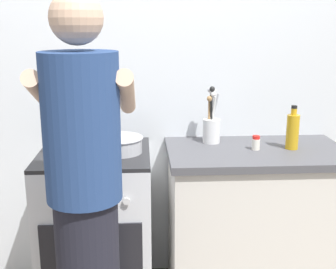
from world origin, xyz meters
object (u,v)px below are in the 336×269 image
at_px(stove_range, 97,228).
at_px(utensil_crock, 211,125).
at_px(oil_bottle, 293,131).
at_px(person, 86,207).
at_px(pot, 67,144).
at_px(spice_bottle, 256,143).
at_px(mixing_bowl, 120,144).

bearing_deg(stove_range, utensil_crock, 13.67).
distance_m(oil_bottle, person, 1.25).
relative_size(pot, utensil_crock, 0.73).
height_order(stove_range, spice_bottle, spice_bottle).
xyz_separation_m(pot, spice_bottle, (1.03, 0.02, -0.02)).
bearing_deg(oil_bottle, mixing_bowl, -179.04).
xyz_separation_m(spice_bottle, oil_bottle, (0.20, 0.01, 0.06)).
xyz_separation_m(stove_range, spice_bottle, (0.89, -0.00, 0.49)).
xyz_separation_m(mixing_bowl, oil_bottle, (0.95, 0.02, 0.05)).
distance_m(stove_range, utensil_crock, 0.88).
distance_m(stove_range, pot, 0.53).
relative_size(spice_bottle, person, 0.05).
bearing_deg(oil_bottle, pot, -178.77).
distance_m(mixing_bowl, utensil_crock, 0.56).
height_order(spice_bottle, oil_bottle, oil_bottle).
height_order(spice_bottle, person, person).
height_order(stove_range, pot, pot).
xyz_separation_m(stove_range, pot, (-0.14, -0.02, 0.51)).
distance_m(stove_range, person, 0.76).
height_order(mixing_bowl, person, person).
xyz_separation_m(utensil_crock, spice_bottle, (0.22, -0.17, -0.07)).
relative_size(utensil_crock, person, 0.19).
bearing_deg(pot, oil_bottle, 1.23).
distance_m(pot, mixing_bowl, 0.28).
bearing_deg(stove_range, person, -87.40).
bearing_deg(oil_bottle, spice_bottle, -177.51).
xyz_separation_m(pot, mixing_bowl, (0.28, 0.01, -0.01)).
relative_size(stove_range, person, 0.53).
height_order(stove_range, person, person).
bearing_deg(stove_range, spice_bottle, -0.32).
height_order(pot, spice_bottle, pot).
relative_size(utensil_crock, oil_bottle, 1.36).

